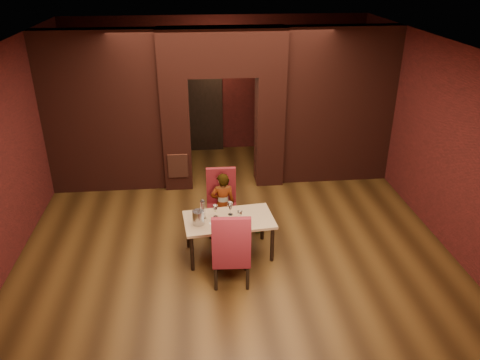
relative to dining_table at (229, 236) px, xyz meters
The scene contains 25 objects.
floor 0.75m from the dining_table, 81.29° to the left, with size 8.00×8.00×0.00m, color #4C2E13.
ceiling 2.95m from the dining_table, 81.29° to the left, with size 7.00×8.00×0.04m, color silver.
wall_back 4.84m from the dining_table, 88.74° to the left, with size 7.00×0.04×3.20m, color maroon.
wall_front 3.56m from the dining_table, 88.23° to the right, with size 7.00×0.04×3.20m, color maroon.
wall_left 3.69m from the dining_table, 168.82° to the left, with size 0.04×8.00×3.20m, color maroon.
wall_right 3.88m from the dining_table, 10.56° to the left, with size 0.04×8.00×3.20m, color maroon.
pillar_left 2.92m from the dining_table, 107.59° to the left, with size 0.55×0.55×2.30m, color maroon.
pillar_right 2.99m from the dining_table, 68.49° to the left, with size 0.55×0.55×2.30m, color maroon.
lintel 3.61m from the dining_table, 87.79° to the left, with size 2.45×0.55×0.90m, color maroon.
wing_wall_left 3.72m from the dining_table, 130.22° to the left, with size 2.27×0.35×3.20m, color maroon.
wing_wall_right 3.85m from the dining_table, 47.30° to the left, with size 2.27×0.35×3.20m, color maroon.
vent_panel 2.53m from the dining_table, 109.62° to the left, with size 0.40×0.03×0.50m, color #96432B.
rear_door 4.68m from the dining_table, 93.69° to the left, with size 0.90×0.08×2.10m, color black.
rear_door_frame 4.64m from the dining_table, 93.72° to the left, with size 1.02×0.04×2.22m, color black.
dining_table is the anchor object (origin of this frame).
chair_far 0.74m from the dining_table, 95.35° to the left, with size 0.51×0.51×1.12m, color maroon.
chair_near 0.74m from the dining_table, 91.82° to the right, with size 0.55×0.55×1.20m, color maroon.
person_seated 0.70m from the dining_table, 94.54° to the left, with size 0.42×0.27×1.14m, color silver.
wine_glass_a 0.48m from the dining_table, 157.71° to the left, with size 0.08×0.08×0.20m, color white, non-canonical shape.
wine_glass_b 0.46m from the dining_table, 74.56° to the left, with size 0.09×0.09×0.22m, color white, non-canonical shape.
wine_glass_c 0.47m from the dining_table, 38.15° to the right, with size 0.08×0.08×0.20m, color white, non-canonical shape.
tasting_sheet 0.39m from the dining_table, 135.28° to the right, with size 0.28×0.21×0.00m, color silver.
wine_bucket 0.66m from the dining_table, 166.79° to the right, with size 0.18×0.18×0.22m, color #A9A9AF.
water_bottle 0.64m from the dining_table, behind, with size 0.08×0.08×0.32m, color white.
potted_plant 0.89m from the dining_table, 49.49° to the left, with size 0.36×0.31×0.40m, color #2E5E24.
Camera 1 is at (-0.57, -7.02, 4.40)m, focal length 35.00 mm.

